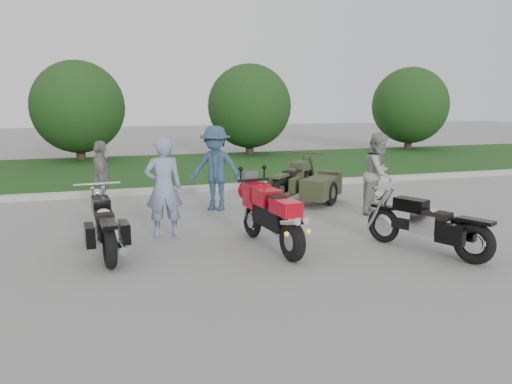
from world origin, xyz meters
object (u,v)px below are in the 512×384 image
object	(u,v)px
person_stripe	(164,188)
person_denim	(216,168)
cruiser_right	(431,227)
person_back	(102,180)
cruiser_sidecar	(309,185)
cruiser_left	(105,228)
sportbike_red	(272,214)
person_grey	(379,174)

from	to	relation	value
person_stripe	person_denim	world-z (taller)	person_denim
cruiser_right	person_stripe	distance (m)	4.71
person_denim	person_back	size ratio (longest dim) A/B	1.16
cruiser_right	cruiser_sidecar	size ratio (longest dim) A/B	0.95
cruiser_left	person_denim	bearing A→B (deg)	42.97
sportbike_red	person_stripe	bearing A→B (deg)	133.67
person_denim	person_back	bearing A→B (deg)	-146.54
person_stripe	person_back	distance (m)	2.17
person_grey	person_denim	bearing A→B (deg)	117.30
person_grey	person_back	xyz separation A→B (m)	(-5.86, 1.31, -0.07)
sportbike_red	person_denim	distance (m)	3.29
sportbike_red	person_denim	world-z (taller)	person_denim
cruiser_left	person_back	xyz separation A→B (m)	(-0.02, 2.70, 0.38)
cruiser_right	person_denim	bearing A→B (deg)	96.26
cruiser_right	person_denim	world-z (taller)	person_denim
sportbike_red	cruiser_sidecar	distance (m)	3.93
cruiser_sidecar	person_stripe	xyz separation A→B (m)	(-3.74, -2.00, 0.48)
cruiser_right	person_grey	xyz separation A→B (m)	(0.70, 2.88, 0.45)
sportbike_red	person_denim	xyz separation A→B (m)	(-0.25, 3.26, 0.35)
person_grey	person_back	size ratio (longest dim) A/B	1.08
cruiser_sidecar	person_stripe	distance (m)	4.27
sportbike_red	person_stripe	world-z (taller)	person_stripe
sportbike_red	cruiser_right	bearing A→B (deg)	-30.14
sportbike_red	person_back	xyz separation A→B (m)	(-2.73, 3.19, 0.22)
cruiser_right	cruiser_sidecar	world-z (taller)	cruiser_sidecar
cruiser_left	cruiser_sidecar	size ratio (longest dim) A/B	1.03
cruiser_left	person_denim	xyz separation A→B (m)	(2.46, 2.77, 0.51)
cruiser_left	cruiser_sidecar	world-z (taller)	cruiser_sidecar
person_grey	cruiser_sidecar	bearing A→B (deg)	85.24
cruiser_left	person_stripe	world-z (taller)	person_stripe
cruiser_left	person_grey	bearing A→B (deg)	7.96
cruiser_right	person_grey	bearing A→B (deg)	50.45
cruiser_right	person_stripe	world-z (taller)	person_stripe
sportbike_red	cruiser_left	bearing A→B (deg)	162.12
person_denim	person_back	distance (m)	2.49
cruiser_left	person_stripe	distance (m)	1.43
cruiser_left	cruiser_right	world-z (taller)	cruiser_left
person_stripe	sportbike_red	bearing A→B (deg)	143.19
person_denim	cruiser_left	bearing A→B (deg)	-99.70
person_stripe	person_grey	xyz separation A→B (m)	(4.77, 0.56, -0.03)
cruiser_right	person_grey	world-z (taller)	person_grey
cruiser_right	person_grey	size ratio (longest dim) A/B	1.17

